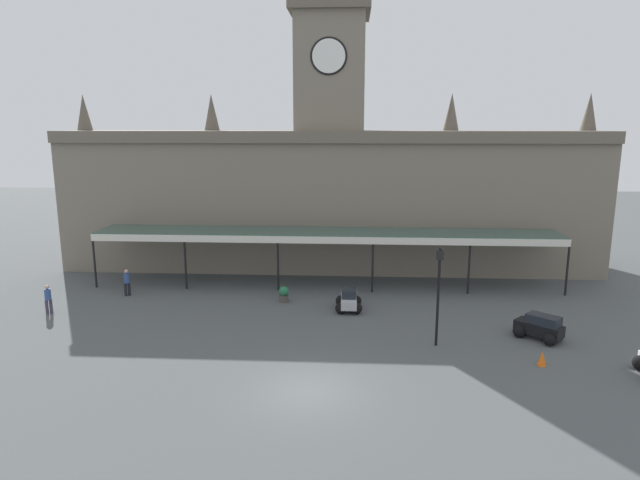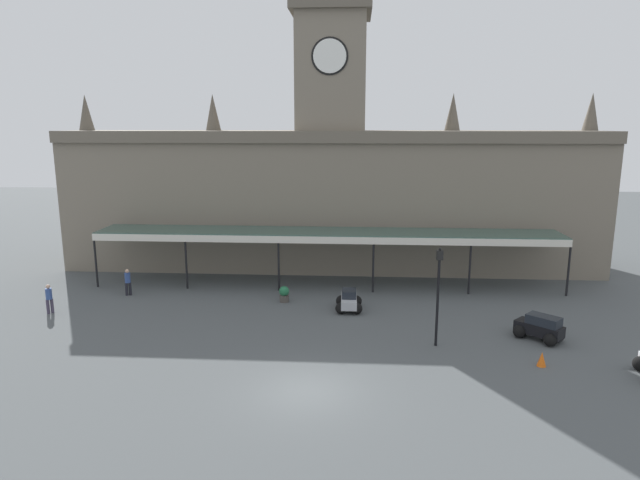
# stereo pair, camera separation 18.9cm
# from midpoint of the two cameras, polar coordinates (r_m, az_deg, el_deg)

# --- Properties ---
(ground_plane) EXTENTS (140.00, 140.00, 0.00)m
(ground_plane) POSITION_cam_midpoint_polar(r_m,az_deg,el_deg) (22.68, -1.11, -15.44)
(ground_plane) COLOR #4C5152
(station_building) EXTENTS (38.36, 6.62, 18.86)m
(station_building) POSITION_cam_midpoint_polar(r_m,az_deg,el_deg) (40.68, 1.27, 5.37)
(station_building) COLOR slate
(station_building) RESTS_ON ground
(entrance_canopy) EXTENTS (30.11, 3.26, 3.65)m
(entrance_canopy) POSITION_cam_midpoint_polar(r_m,az_deg,el_deg) (35.57, 0.87, 0.67)
(entrance_canopy) COLOR #38564C
(entrance_canopy) RESTS_ON ground
(car_silver_sedan) EXTENTS (1.54, 2.06, 1.19)m
(car_silver_sedan) POSITION_cam_midpoint_polar(r_m,az_deg,el_deg) (31.65, 3.19, -6.39)
(car_silver_sedan) COLOR #B2B5BA
(car_silver_sedan) RESTS_ON ground
(car_black_estate) EXTENTS (2.39, 2.35, 1.27)m
(car_black_estate) POSITION_cam_midpoint_polar(r_m,az_deg,el_deg) (29.48, 22.04, -8.54)
(car_black_estate) COLOR black
(car_black_estate) RESTS_ON ground
(pedestrian_crossing_forecourt) EXTENTS (0.35, 0.34, 1.67)m
(pedestrian_crossing_forecourt) POSITION_cam_midpoint_polar(r_m,az_deg,el_deg) (36.13, -19.20, -4.06)
(pedestrian_crossing_forecourt) COLOR black
(pedestrian_crossing_forecourt) RESTS_ON ground
(pedestrian_beside_cars) EXTENTS (0.34, 0.34, 1.67)m
(pedestrian_beside_cars) POSITION_cam_midpoint_polar(r_m,az_deg,el_deg) (34.45, -26.18, -5.39)
(pedestrian_beside_cars) COLOR #3F384C
(pedestrian_beside_cars) RESTS_ON ground
(victorian_lamppost) EXTENTS (0.30, 0.30, 4.83)m
(victorian_lamppost) POSITION_cam_midpoint_polar(r_m,az_deg,el_deg) (26.50, 12.39, -4.63)
(victorian_lamppost) COLOR black
(victorian_lamppost) RESTS_ON ground
(traffic_cone) EXTENTS (0.40, 0.40, 0.65)m
(traffic_cone) POSITION_cam_midpoint_polar(r_m,az_deg,el_deg) (26.54, 22.24, -11.38)
(traffic_cone) COLOR orange
(traffic_cone) RESTS_ON ground
(planter_forecourt_centre) EXTENTS (0.60, 0.60, 0.96)m
(planter_forecourt_centre) POSITION_cam_midpoint_polar(r_m,az_deg,el_deg) (33.08, -3.58, -5.61)
(planter_forecourt_centre) COLOR #47423D
(planter_forecourt_centre) RESTS_ON ground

